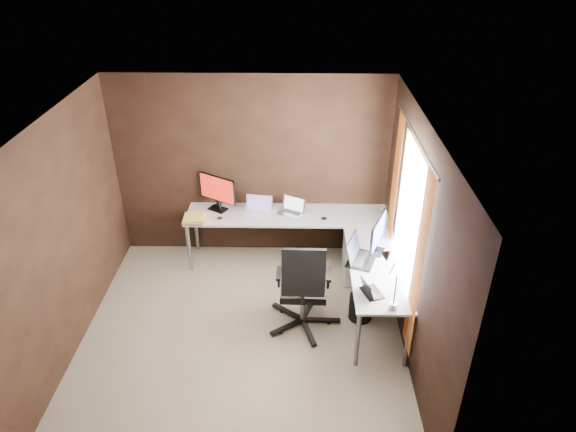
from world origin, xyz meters
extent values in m
cube|color=#9F8F7C|center=(0.00, 0.00, 0.00)|extent=(3.60, 3.60, 0.00)
cube|color=white|center=(0.00, 0.00, 2.50)|extent=(3.60, 3.60, 0.00)
cube|color=black|center=(0.00, 1.80, 1.25)|extent=(3.60, 0.00, 2.50)
cube|color=black|center=(0.00, -1.80, 1.25)|extent=(3.60, 0.00, 2.50)
cube|color=black|center=(-1.80, 0.00, 1.25)|extent=(0.00, 3.60, 2.50)
cube|color=black|center=(1.80, 0.00, 1.25)|extent=(0.00, 3.60, 2.50)
cube|color=white|center=(1.79, 0.35, 1.45)|extent=(0.00, 1.00, 1.30)
cube|color=#B95A15|center=(1.75, -0.38, 1.25)|extent=(0.01, 0.35, 2.00)
cube|color=#B95A15|center=(1.75, 1.07, 1.25)|extent=(0.01, 0.35, 2.00)
cylinder|color=slate|center=(1.75, 0.35, 2.28)|extent=(0.02, 1.90, 0.02)
cube|color=white|center=(0.48, 1.50, 0.71)|extent=(2.65, 0.60, 0.03)
cube|color=white|center=(1.50, 0.38, 0.71)|extent=(0.60, 1.65, 0.03)
cylinder|color=slate|center=(-0.81, 1.24, 0.35)|extent=(0.05, 0.05, 0.70)
cylinder|color=slate|center=(-0.81, 1.76, 0.35)|extent=(0.05, 0.05, 0.70)
cylinder|color=slate|center=(1.24, -0.41, 0.35)|extent=(0.05, 0.05, 0.70)
cylinder|color=slate|center=(1.76, -0.41, 0.35)|extent=(0.05, 0.05, 0.70)
cylinder|color=slate|center=(1.76, 1.76, 0.35)|extent=(0.05, 0.05, 0.70)
cube|color=white|center=(1.43, 1.15, 0.30)|extent=(0.42, 0.50, 0.60)
cube|color=black|center=(-0.45, 1.61, 0.74)|extent=(0.29, 0.26, 0.01)
cube|color=black|center=(-0.44, 1.63, 0.80)|extent=(0.07, 0.06, 0.11)
cube|color=black|center=(-0.44, 1.63, 1.04)|extent=(0.50, 0.30, 0.36)
cube|color=red|center=(-0.45, 1.62, 1.04)|extent=(0.46, 0.27, 0.33)
cube|color=black|center=(1.55, 0.64, 0.74)|extent=(0.20, 0.24, 0.01)
cube|color=black|center=(1.53, 0.65, 0.79)|extent=(0.04, 0.05, 0.09)
cube|color=black|center=(1.53, 0.65, 1.01)|extent=(0.24, 0.51, 0.34)
cube|color=#0E18A3|center=(1.54, 0.64, 1.01)|extent=(0.20, 0.48, 0.31)
cube|color=white|center=(0.09, 1.48, 0.74)|extent=(0.38, 0.29, 0.02)
cube|color=white|center=(0.11, 1.57, 0.85)|extent=(0.35, 0.12, 0.22)
cube|color=#735298|center=(0.10, 1.56, 0.85)|extent=(0.31, 0.10, 0.19)
cube|color=silver|center=(0.53, 1.51, 0.74)|extent=(0.38, 0.34, 0.02)
cube|color=silver|center=(0.56, 1.59, 0.84)|extent=(0.31, 0.19, 0.20)
cube|color=white|center=(0.56, 1.58, 0.84)|extent=(0.27, 0.17, 0.17)
cube|color=black|center=(1.35, 0.47, 0.74)|extent=(0.41, 0.49, 0.02)
cube|color=black|center=(1.24, 0.51, 0.87)|extent=(0.21, 0.41, 0.26)
cube|color=#191F36|center=(1.25, 0.51, 0.87)|extent=(0.18, 0.36, 0.22)
cube|color=black|center=(1.39, -0.12, 0.74)|extent=(0.25, 0.30, 0.02)
cube|color=black|center=(1.33, -0.14, 0.82)|extent=(0.13, 0.25, 0.16)
cube|color=#B14161|center=(1.34, -0.14, 0.82)|extent=(0.11, 0.22, 0.13)
cube|color=tan|center=(-0.71, 1.30, 0.74)|extent=(0.30, 0.25, 0.03)
cube|color=#DACB42|center=(-0.71, 1.30, 0.77)|extent=(0.26, 0.21, 0.02)
cube|color=silver|center=(-0.71, 1.30, 0.79)|extent=(0.28, 0.23, 0.02)
cube|color=#DACB42|center=(-0.71, 1.30, 0.81)|extent=(0.27, 0.22, 0.02)
ellipsoid|color=black|center=(-0.39, 1.36, 0.75)|extent=(0.08, 0.06, 0.03)
ellipsoid|color=black|center=(0.96, 1.38, 0.75)|extent=(0.09, 0.06, 0.03)
cylinder|color=slate|center=(1.57, -0.35, 0.76)|extent=(0.08, 0.08, 0.06)
cylinder|color=slate|center=(1.57, -0.35, 0.96)|extent=(0.02, 0.02, 0.33)
cylinder|color=slate|center=(1.52, -0.32, 1.19)|extent=(0.02, 0.18, 0.25)
cone|color=slate|center=(1.47, -0.25, 1.27)|extent=(0.10, 0.13, 0.14)
cylinder|color=slate|center=(0.68, 0.23, 0.27)|extent=(0.07, 0.07, 0.42)
cube|color=black|center=(0.68, 0.23, 0.52)|extent=(0.51, 0.51, 0.09)
cube|color=black|center=(0.68, -0.01, 0.90)|extent=(0.46, 0.14, 0.55)
cylinder|color=black|center=(1.36, 0.34, 0.16)|extent=(0.31, 0.31, 0.32)
camera|label=1|loc=(0.60, -4.33, 4.11)|focal=32.00mm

